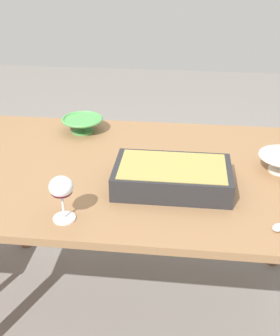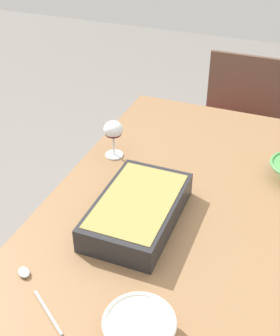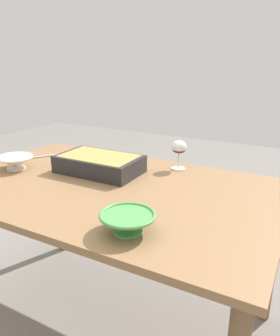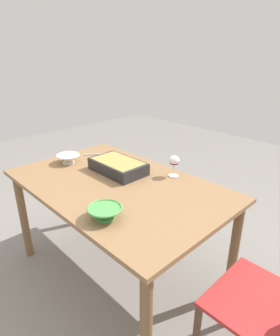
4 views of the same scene
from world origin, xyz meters
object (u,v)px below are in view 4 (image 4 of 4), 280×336
(dining_table, at_px, (117,196))
(mixing_bowl, at_px, (105,212))
(casserole_dish, at_px, (118,166))
(small_bowl, at_px, (68,158))
(wine_glass, at_px, (174,162))
(serving_spoon, at_px, (106,153))

(dining_table, relative_size, mixing_bowl, 7.97)
(casserole_dish, height_order, small_bowl, casserole_dish)
(dining_table, bearing_deg, casserole_dish, 137.29)
(wine_glass, distance_m, casserole_dish, 0.40)
(serving_spoon, bearing_deg, mixing_bowl, -37.63)
(dining_table, relative_size, serving_spoon, 6.49)
(casserole_dish, bearing_deg, wine_glass, 35.18)
(small_bowl, xyz_separation_m, serving_spoon, (0.04, 0.32, -0.03))
(wine_glass, bearing_deg, casserole_dish, -144.82)
(dining_table, xyz_separation_m, serving_spoon, (-0.49, 0.29, 0.10))
(casserole_dish, relative_size, small_bowl, 2.27)
(dining_table, xyz_separation_m, casserole_dish, (-0.14, 0.13, 0.14))
(small_bowl, height_order, serving_spoon, small_bowl)
(casserole_dish, xyz_separation_m, serving_spoon, (-0.36, 0.16, -0.04))
(dining_table, distance_m, casserole_dish, 0.23)
(small_bowl, bearing_deg, casserole_dish, 22.37)
(wine_glass, distance_m, serving_spoon, 0.69)
(serving_spoon, bearing_deg, small_bowl, -97.03)
(casserole_dish, height_order, mixing_bowl, casserole_dish)
(dining_table, distance_m, small_bowl, 0.55)
(dining_table, relative_size, wine_glass, 9.80)
(small_bowl, relative_size, serving_spoon, 0.78)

